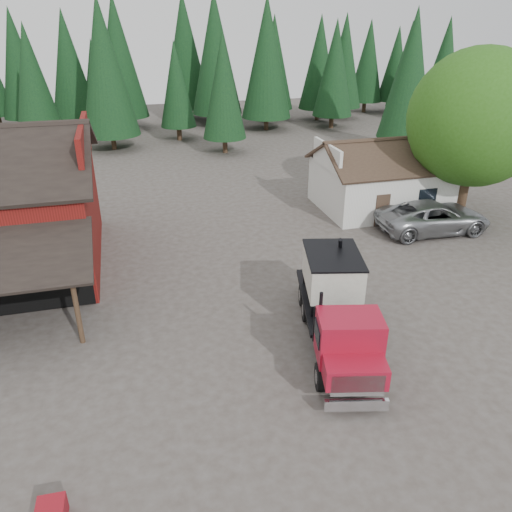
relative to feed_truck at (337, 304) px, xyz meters
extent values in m
plane|color=#433C35|center=(-4.01, 0.45, -1.72)|extent=(120.00, 120.00, 0.00)
cube|color=maroon|center=(-9.01, 10.45, 4.28)|extent=(0.25, 7.00, 2.00)
cylinder|color=#382619|center=(-9.61, 2.55, -0.32)|extent=(0.20, 0.20, 2.80)
cube|color=silver|center=(8.99, 13.45, -0.22)|extent=(8.00, 6.00, 3.00)
cube|color=#38281E|center=(8.99, 11.95, 2.03)|extent=(8.60, 3.42, 1.80)
cube|color=#38281E|center=(8.99, 14.95, 2.03)|extent=(8.60, 3.42, 1.80)
cube|color=silver|center=(4.99, 13.45, 2.03)|extent=(0.20, 4.20, 1.50)
cube|color=silver|center=(12.99, 13.45, 2.03)|extent=(0.20, 4.20, 1.50)
cube|color=#38281E|center=(7.49, 10.43, -0.72)|extent=(0.90, 0.06, 2.00)
cube|color=black|center=(10.49, 10.43, -0.12)|extent=(1.20, 0.06, 1.00)
cylinder|color=#382619|center=(12.99, 10.45, -0.12)|extent=(0.60, 0.60, 3.20)
sphere|color=#285914|center=(12.99, 10.45, 4.48)|extent=(8.00, 8.00, 8.00)
sphere|color=#285914|center=(11.79, 11.25, 3.28)|extent=(4.40, 4.40, 4.40)
sphere|color=#285914|center=(13.99, 9.65, 3.58)|extent=(4.80, 4.80, 4.80)
cylinder|color=#382619|center=(1.99, 30.45, -0.92)|extent=(0.44, 0.44, 1.60)
cone|color=black|center=(1.99, 30.45, 4.18)|extent=(3.96, 3.96, 9.00)
cylinder|color=#382619|center=(17.99, 26.45, -0.92)|extent=(0.44, 0.44, 1.60)
cone|color=black|center=(17.99, 26.45, 5.18)|extent=(4.84, 4.84, 11.00)
cylinder|color=#382619|center=(-8.01, 34.45, -0.92)|extent=(0.44, 0.44, 1.60)
cone|color=black|center=(-8.01, 34.45, 5.68)|extent=(5.28, 5.28, 12.00)
cylinder|color=black|center=(-1.55, -2.40, -1.23)|extent=(0.53, 1.03, 0.98)
cylinder|color=black|center=(0.27, -2.84, -1.23)|extent=(0.53, 1.03, 0.98)
cylinder|color=black|center=(-0.54, 1.76, -1.23)|extent=(0.53, 1.03, 0.98)
cylinder|color=black|center=(1.28, 1.32, -1.23)|extent=(0.53, 1.03, 0.98)
cylinder|color=black|center=(-0.25, 2.97, -1.23)|extent=(0.53, 1.03, 0.98)
cylinder|color=black|center=(1.57, 2.53, -1.23)|extent=(0.53, 1.03, 0.98)
cube|color=black|center=(0.03, 0.15, -0.87)|extent=(2.76, 7.69, 0.36)
cube|color=silver|center=(-0.97, -3.97, -1.23)|extent=(2.03, 0.64, 0.40)
cube|color=silver|center=(-0.95, -3.88, -0.52)|extent=(1.67, 0.49, 0.80)
cube|color=maroon|center=(-0.82, -3.36, -0.38)|extent=(2.22, 1.60, 0.76)
cube|color=maroon|center=(-0.55, -2.23, 0.11)|extent=(2.44, 1.98, 1.65)
cube|color=black|center=(-0.72, -2.93, 0.38)|extent=(1.84, 0.51, 0.80)
cylinder|color=black|center=(-1.23, -1.24, 0.60)|extent=(0.15, 0.15, 1.61)
cube|color=black|center=(-0.34, -1.37, 0.06)|extent=(2.15, 0.62, 1.43)
cube|color=black|center=(0.32, 1.36, -0.63)|extent=(3.43, 5.56, 0.14)
cube|color=beige|center=(0.32, 1.36, 0.69)|extent=(2.69, 3.34, 1.43)
cone|color=beige|center=(0.32, 1.36, -0.20)|extent=(2.37, 2.37, 0.62)
cube|color=black|center=(0.32, 1.36, 1.42)|extent=(2.80, 3.45, 0.07)
cylinder|color=black|center=(1.14, 2.45, 0.60)|extent=(1.09, 1.81, 2.72)
cube|color=maroon|center=(0.31, 3.57, -0.38)|extent=(0.69, 0.82, 0.40)
cylinder|color=silver|center=(0.58, -1.91, -0.96)|extent=(0.70, 0.98, 0.50)
imported|color=#999BA0|center=(9.99, 8.83, -0.80)|extent=(6.73, 3.29, 1.84)
camera|label=1|loc=(-7.21, -14.90, 9.95)|focal=35.00mm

